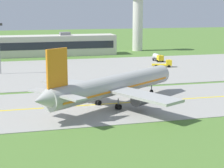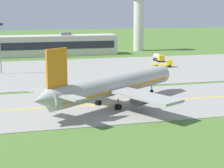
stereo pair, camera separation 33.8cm
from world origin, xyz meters
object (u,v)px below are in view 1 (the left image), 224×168
at_px(airplane_lead, 113,86).
at_px(service_truck_baggage, 158,57).
at_px(service_truck_fuel, 165,64).
at_px(control_tower, 138,12).

distance_m(airplane_lead, service_truck_baggage, 64.87).
xyz_separation_m(service_truck_fuel, control_tower, (6.25, 47.20, 15.63)).
height_order(service_truck_baggage, control_tower, control_tower).
bearing_deg(control_tower, airplane_lead, -111.18).
bearing_deg(service_truck_baggage, airplane_lead, -119.14).
height_order(service_truck_fuel, control_tower, control_tower).
bearing_deg(service_truck_baggage, service_truck_fuel, -101.47).
distance_m(airplane_lead, control_tower, 98.14).
height_order(airplane_lead, service_truck_fuel, airplane_lead).
distance_m(service_truck_fuel, control_tower, 50.12).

